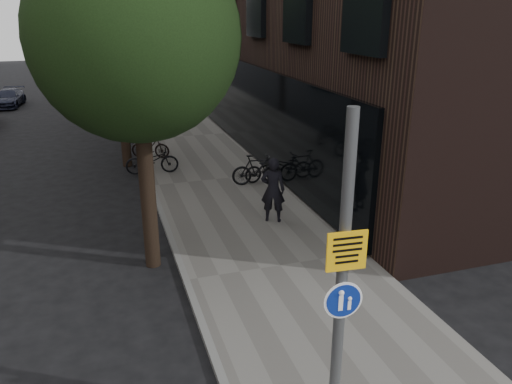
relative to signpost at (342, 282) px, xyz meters
name	(u,v)px	position (x,y,z in m)	size (l,w,h in m)	color
ground	(332,360)	(0.68, 1.37, -2.48)	(120.00, 120.00, 0.00)	black
sidewalk	(216,181)	(0.93, 11.37, -2.42)	(4.50, 60.00, 0.12)	slate
curb_edge	(152,187)	(-1.32, 11.37, -2.41)	(0.15, 60.00, 0.13)	slate
street_tree_near	(139,46)	(-1.85, 6.02, 2.63)	(4.40, 4.40, 7.50)	black
street_tree_mid	(117,30)	(-1.85, 14.52, 2.64)	(5.00, 5.00, 7.80)	black
street_tree_far	(108,23)	(-1.85, 23.52, 2.64)	(5.00, 5.00, 7.80)	black
signpost	(342,282)	(0.00, 0.00, 0.00)	(0.54, 0.16, 4.66)	#595B5E
pedestrian	(273,190)	(1.63, 7.27, -1.41)	(0.69, 0.45, 1.89)	black
parked_bike_facade_near	(268,168)	(2.68, 10.67, -1.88)	(0.63, 1.82, 0.95)	black
parked_bike_facade_far	(257,170)	(2.18, 10.40, -1.83)	(0.50, 1.76, 1.06)	black
parked_bike_curb_near	(152,160)	(-1.12, 12.73, -1.86)	(0.66, 1.90, 1.00)	black
parked_bike_curb_far	(150,147)	(-0.95, 14.81, -1.88)	(0.44, 1.57, 0.94)	black
parked_car_far	(9,98)	(-8.10, 29.66, -1.94)	(1.49, 3.66, 1.06)	#1C2033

